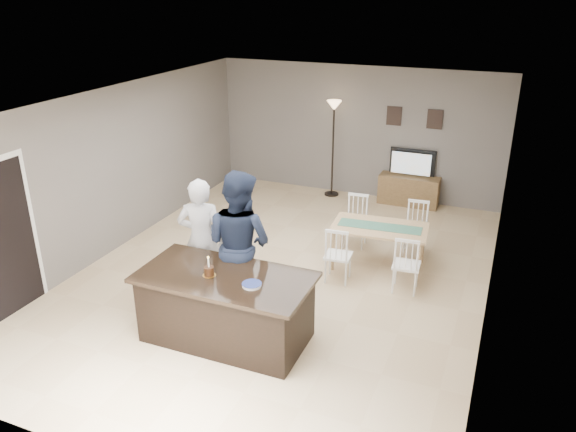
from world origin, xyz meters
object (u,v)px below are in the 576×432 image
at_px(television, 412,163).
at_px(woman, 202,240).
at_px(kitchen_island, 226,307).
at_px(plate_stack, 252,285).
at_px(floor_lamp, 334,123).
at_px(birthday_cake, 209,271).
at_px(dining_table, 379,234).
at_px(tv_console, 409,190).
at_px(man, 239,243).

xyz_separation_m(television, woman, (-2.00, -4.83, 0.03)).
distance_m(kitchen_island, plate_stack, 0.64).
bearing_deg(floor_lamp, woman, -94.60).
distance_m(kitchen_island, television, 5.78).
distance_m(television, woman, 5.23).
xyz_separation_m(birthday_cake, dining_table, (1.47, 2.73, -0.39)).
height_order(tv_console, floor_lamp, floor_lamp).
height_order(kitchen_island, dining_table, kitchen_island).
bearing_deg(plate_stack, floor_lamp, 98.54).
xyz_separation_m(birthday_cake, plate_stack, (0.60, -0.04, -0.04)).
xyz_separation_m(tv_console, floor_lamp, (-1.62, -0.06, 1.26)).
relative_size(kitchen_island, woman, 1.20).
xyz_separation_m(kitchen_island, tv_console, (1.20, 5.57, -0.15)).
distance_m(plate_stack, dining_table, 2.92).
distance_m(woman, dining_table, 2.81).
distance_m(television, birthday_cake, 5.87).
xyz_separation_m(man, plate_stack, (0.57, -0.80, -0.09)).
distance_m(television, man, 5.13).
xyz_separation_m(tv_console, television, (0.00, 0.07, 0.56)).
bearing_deg(birthday_cake, television, 76.45).
height_order(birthday_cake, plate_stack, birthday_cake).
bearing_deg(plate_stack, dining_table, 72.54).
height_order(kitchen_island, man, man).
bearing_deg(dining_table, television, 87.10).
distance_m(woman, birthday_cake, 1.08).
relative_size(tv_console, dining_table, 0.68).
bearing_deg(man, birthday_cake, 99.63).
relative_size(television, man, 0.45).
xyz_separation_m(birthday_cake, floor_lamp, (-0.25, 5.58, 0.60)).
xyz_separation_m(television, floor_lamp, (-1.62, -0.13, 0.70)).
distance_m(woman, floor_lamp, 4.76).
distance_m(tv_console, birthday_cake, 5.84).
height_order(tv_console, man, man).
relative_size(television, plate_stack, 3.89).
distance_m(kitchen_island, birthday_cake, 0.54).
bearing_deg(floor_lamp, television, 4.47).
xyz_separation_m(kitchen_island, man, (-0.15, 0.69, 0.55)).
distance_m(birthday_cake, dining_table, 3.12).
height_order(plate_stack, dining_table, plate_stack).
relative_size(kitchen_island, man, 1.07).
distance_m(tv_console, woman, 5.20).
height_order(kitchen_island, woman, woman).
xyz_separation_m(tv_console, birthday_cake, (-1.38, -5.64, 0.66)).
height_order(birthday_cake, dining_table, birthday_cake).
bearing_deg(birthday_cake, man, 87.77).
height_order(kitchen_island, tv_console, kitchen_island).
bearing_deg(television, man, 74.80).
distance_m(kitchen_island, woman, 1.22).
relative_size(television, floor_lamp, 0.45).
bearing_deg(woman, plate_stack, 123.56).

